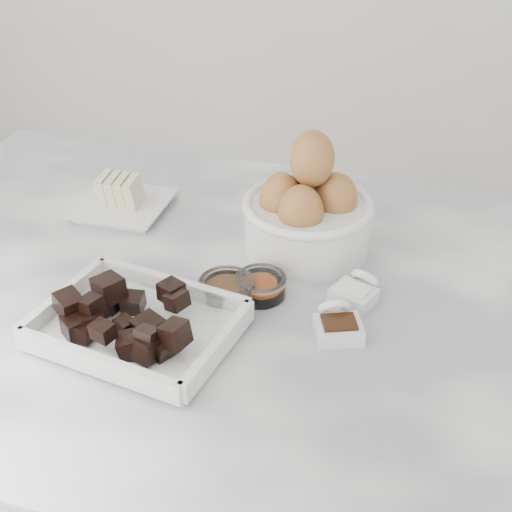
{
  "coord_description": "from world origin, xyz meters",
  "views": [
    {
      "loc": [
        0.27,
        -0.75,
        1.51
      ],
      "look_at": [
        0.02,
        0.03,
        0.98
      ],
      "focal_mm": 50.0,
      "sensor_mm": 36.0,
      "label": 1
    }
  ],
  "objects_px": {
    "zest_bowl": "(261,285)",
    "salt_spoon": "(357,291)",
    "vanilla_spoon": "(337,324)",
    "chocolate_dish": "(137,319)",
    "sugar_ramekin": "(309,222)",
    "butter_plate": "(122,199)",
    "egg_bowl": "(308,211)",
    "honey_bowl": "(227,290)"
  },
  "relations": [
    {
      "from": "zest_bowl",
      "to": "salt_spoon",
      "type": "distance_m",
      "value": 0.13
    },
    {
      "from": "zest_bowl",
      "to": "vanilla_spoon",
      "type": "bearing_deg",
      "value": -22.8
    },
    {
      "from": "chocolate_dish",
      "to": "sugar_ramekin",
      "type": "xyz_separation_m",
      "value": [
        0.15,
        0.29,
        0.0
      ]
    },
    {
      "from": "butter_plate",
      "to": "salt_spoon",
      "type": "relative_size",
      "value": 1.8
    },
    {
      "from": "butter_plate",
      "to": "zest_bowl",
      "type": "height_order",
      "value": "butter_plate"
    },
    {
      "from": "egg_bowl",
      "to": "salt_spoon",
      "type": "distance_m",
      "value": 0.15
    },
    {
      "from": "zest_bowl",
      "to": "salt_spoon",
      "type": "height_order",
      "value": "salt_spoon"
    },
    {
      "from": "zest_bowl",
      "to": "honey_bowl",
      "type": "bearing_deg",
      "value": -148.46
    },
    {
      "from": "butter_plate",
      "to": "sugar_ramekin",
      "type": "relative_size",
      "value": 1.56
    },
    {
      "from": "zest_bowl",
      "to": "salt_spoon",
      "type": "xyz_separation_m",
      "value": [
        0.13,
        0.03,
        -0.0
      ]
    },
    {
      "from": "honey_bowl",
      "to": "vanilla_spoon",
      "type": "xyz_separation_m",
      "value": [
        0.16,
        -0.02,
        -0.0
      ]
    },
    {
      "from": "butter_plate",
      "to": "salt_spoon",
      "type": "xyz_separation_m",
      "value": [
        0.41,
        -0.13,
        -0.01
      ]
    },
    {
      "from": "chocolate_dish",
      "to": "butter_plate",
      "type": "bearing_deg",
      "value": 119.68
    },
    {
      "from": "butter_plate",
      "to": "honey_bowl",
      "type": "relative_size",
      "value": 1.87
    },
    {
      "from": "egg_bowl",
      "to": "salt_spoon",
      "type": "relative_size",
      "value": 2.44
    },
    {
      "from": "butter_plate",
      "to": "egg_bowl",
      "type": "distance_m",
      "value": 0.32
    },
    {
      "from": "sugar_ramekin",
      "to": "egg_bowl",
      "type": "xyz_separation_m",
      "value": [
        0.0,
        -0.02,
        0.03
      ]
    },
    {
      "from": "chocolate_dish",
      "to": "sugar_ramekin",
      "type": "relative_size",
      "value": 2.86
    },
    {
      "from": "egg_bowl",
      "to": "salt_spoon",
      "type": "bearing_deg",
      "value": -48.9
    },
    {
      "from": "sugar_ramekin",
      "to": "vanilla_spoon",
      "type": "bearing_deg",
      "value": -67.13
    },
    {
      "from": "egg_bowl",
      "to": "vanilla_spoon",
      "type": "distance_m",
      "value": 0.21
    },
    {
      "from": "salt_spoon",
      "to": "egg_bowl",
      "type": "bearing_deg",
      "value": 131.1
    },
    {
      "from": "vanilla_spoon",
      "to": "egg_bowl",
      "type": "bearing_deg",
      "value": 114.73
    },
    {
      "from": "chocolate_dish",
      "to": "salt_spoon",
      "type": "distance_m",
      "value": 0.29
    },
    {
      "from": "butter_plate",
      "to": "zest_bowl",
      "type": "xyz_separation_m",
      "value": [
        0.29,
        -0.16,
        -0.0
      ]
    },
    {
      "from": "butter_plate",
      "to": "zest_bowl",
      "type": "distance_m",
      "value": 0.33
    },
    {
      "from": "chocolate_dish",
      "to": "salt_spoon",
      "type": "height_order",
      "value": "chocolate_dish"
    },
    {
      "from": "sugar_ramekin",
      "to": "vanilla_spoon",
      "type": "height_order",
      "value": "sugar_ramekin"
    },
    {
      "from": "sugar_ramekin",
      "to": "zest_bowl",
      "type": "bearing_deg",
      "value": -99.2
    },
    {
      "from": "egg_bowl",
      "to": "sugar_ramekin",
      "type": "bearing_deg",
      "value": 95.89
    },
    {
      "from": "sugar_ramekin",
      "to": "honey_bowl",
      "type": "distance_m",
      "value": 0.2
    },
    {
      "from": "zest_bowl",
      "to": "egg_bowl",
      "type": "bearing_deg",
      "value": 78.39
    },
    {
      "from": "chocolate_dish",
      "to": "vanilla_spoon",
      "type": "relative_size",
      "value": 3.12
    },
    {
      "from": "honey_bowl",
      "to": "vanilla_spoon",
      "type": "bearing_deg",
      "value": -8.81
    },
    {
      "from": "egg_bowl",
      "to": "zest_bowl",
      "type": "bearing_deg",
      "value": -101.61
    },
    {
      "from": "chocolate_dish",
      "to": "sugar_ramekin",
      "type": "distance_m",
      "value": 0.33
    },
    {
      "from": "butter_plate",
      "to": "vanilla_spoon",
      "type": "height_order",
      "value": "butter_plate"
    },
    {
      "from": "zest_bowl",
      "to": "vanilla_spoon",
      "type": "relative_size",
      "value": 0.84
    },
    {
      "from": "egg_bowl",
      "to": "vanilla_spoon",
      "type": "bearing_deg",
      "value": -65.27
    },
    {
      "from": "sugar_ramekin",
      "to": "salt_spoon",
      "type": "bearing_deg",
      "value": -53.48
    },
    {
      "from": "zest_bowl",
      "to": "vanilla_spoon",
      "type": "height_order",
      "value": "vanilla_spoon"
    },
    {
      "from": "sugar_ramekin",
      "to": "zest_bowl",
      "type": "relative_size",
      "value": 1.29
    }
  ]
}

